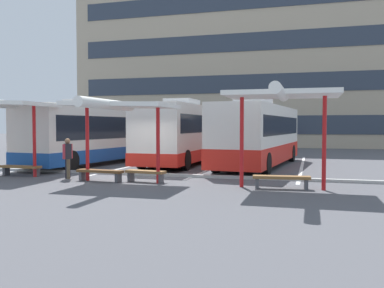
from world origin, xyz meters
The scene contains 18 objects.
ground_plane centered at (0.00, 0.00, 0.00)m, with size 160.00×160.00×0.00m, color #515156.
terminal_building centered at (0.03, 32.48, 10.30)m, with size 36.44×13.57×23.32m.
coach_bus_0 centered at (-4.62, 5.85, 1.66)m, with size 3.60×12.05×3.57m.
coach_bus_1 centered at (0.08, 8.03, 1.71)m, with size 2.72×12.50×3.65m.
coach_bus_2 centered at (4.39, 6.36, 1.62)m, with size 3.65×10.91×3.55m.
lane_stripe_0 centered at (-6.60, 6.78, 0.00)m, with size 0.16×14.00×0.01m, color white.
lane_stripe_1 centered at (-2.20, 6.78, 0.00)m, with size 0.16×14.00×0.01m, color white.
lane_stripe_2 centered at (2.20, 6.78, 0.00)m, with size 0.16×14.00×0.01m, color white.
lane_stripe_3 centered at (6.60, 6.78, 0.00)m, with size 0.16×14.00×0.01m, color white.
bench_1 centered at (-5.00, -0.73, 0.34)m, with size 1.84×0.42×0.45m.
waiting_shelter_1 centered at (0.03, -1.55, 2.88)m, with size 3.98×4.45×3.12m.
bench_2 centered at (-0.87, -1.37, 0.34)m, with size 1.97×0.61×0.45m.
bench_3 centered at (0.93, -1.10, 0.33)m, with size 1.64×0.62×0.45m.
waiting_shelter_2 centered at (6.08, -1.61, 3.15)m, with size 3.79×4.38×3.40m.
bench_4 centered at (6.08, -1.43, 0.34)m, with size 1.98×0.60×0.45m.
platform_kerb centered at (0.00, 0.86, 0.06)m, with size 44.00×0.24×0.12m, color #ADADA8.
waiting_passenger_0 centered at (-2.53, -1.01, 0.96)m, with size 0.49×0.49×1.66m.
waiting_passenger_1 centered at (-2.60, -0.90, 0.94)m, with size 0.28×0.50×1.64m.
Camera 1 is at (7.05, -16.07, 2.18)m, focal length 39.25 mm.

